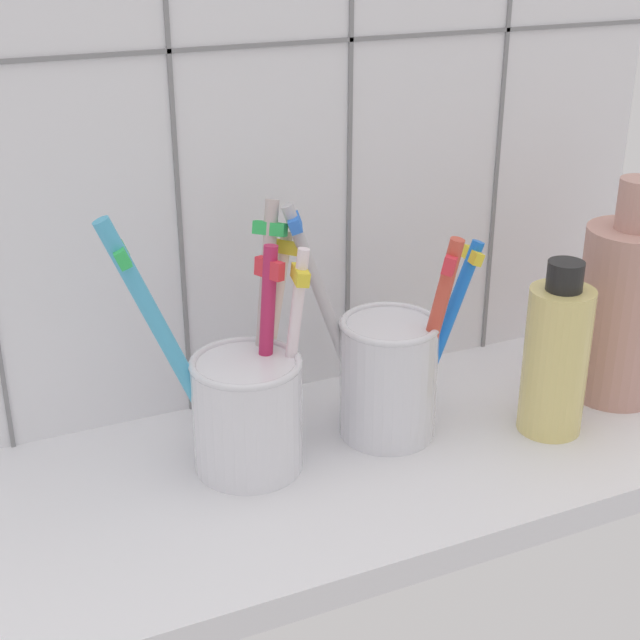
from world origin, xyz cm
name	(u,v)px	position (x,y,z in cm)	size (l,w,h in cm)	color
counter_slab	(332,475)	(0.00, 0.00, 1.00)	(64.00, 22.00, 2.00)	silver
tile_wall_back	(260,122)	(0.00, 12.00, 22.50)	(64.00, 2.20, 45.00)	white
toothbrush_cup_left	(247,401)	(-5.15, 2.15, 6.78)	(13.86, 8.54, 17.88)	silver
toothbrush_cup_right	(390,371)	(5.25, 1.90, 6.82)	(12.78, 7.71, 16.79)	silver
ceramic_vase	(625,309)	(23.69, -0.17, 9.02)	(6.68, 6.68, 16.81)	tan
soap_bottle	(556,357)	(15.96, -2.34, 7.68)	(4.49, 4.49, 12.67)	#DECB77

